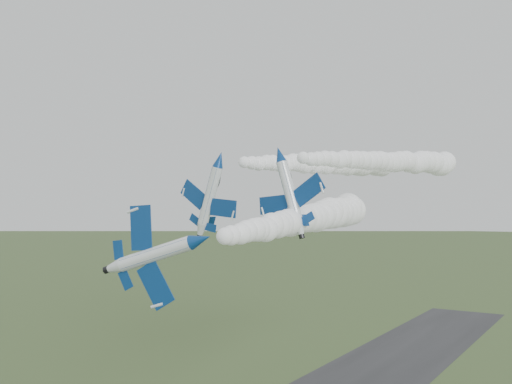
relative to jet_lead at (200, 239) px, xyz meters
The scene contains 6 objects.
jet_lead is the anchor object (origin of this frame).
smoke_trail_jet_lead 32.48m from the jet_lead, 99.46° to the left, with size 5.51×59.42×5.51m, color white, non-canonical shape.
jet_pair_left 30.60m from the jet_lead, 122.72° to the left, with size 10.64×13.40×4.42m.
smoke_trail_jet_pair_left 58.69m from the jet_lead, 103.36° to the left, with size 5.03×56.68×5.03m, color white, non-canonical shape.
jet_pair_right 27.98m from the jet_lead, 103.57° to the left, with size 10.56×13.17×4.25m.
smoke_trail_jet_pair_right 56.60m from the jet_lead, 91.38° to the left, with size 4.65×54.02×4.65m, color white, non-canonical shape.
Camera 1 is at (44.80, -47.93, 34.91)m, focal length 40.00 mm.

